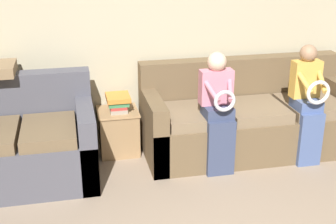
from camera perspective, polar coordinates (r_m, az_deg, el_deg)
The scene contains 7 objects.
wall_back at distance 5.12m, azimuth -0.88°, elevation 10.00°, with size 7.69×0.06×2.55m.
couch_main at distance 5.18m, azimuth 9.74°, elevation -0.93°, with size 2.29×0.89×0.97m.
couch_side at distance 4.71m, azimuth -17.29°, elevation -3.89°, with size 1.37×0.94×0.98m.
child_left_seated at distance 4.58m, azimuth 6.13°, elevation 0.54°, with size 0.33×0.38×1.20m.
child_right_seated at distance 4.95m, azimuth 16.70°, elevation 1.49°, with size 0.29×0.37×1.22m.
side_shelf at distance 5.10m, azimuth -6.07°, elevation -2.29°, with size 0.43×0.44×0.48m.
book_stack at distance 4.98m, azimuth -6.12°, elevation 1.19°, with size 0.25×0.29×0.17m.
Camera 1 is at (-1.00, -2.20, 2.28)m, focal length 50.00 mm.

